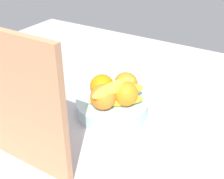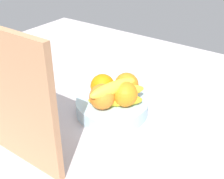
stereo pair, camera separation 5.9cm
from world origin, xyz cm
name	(u,v)px [view 2 (the right image)]	position (x,y,z in cm)	size (l,w,h in cm)	color
ground_plane	(116,117)	(0.00, 0.00, -1.50)	(180.00, 140.00, 3.00)	#BAB0B3
fruit_bowl	(112,106)	(1.45, 0.04, 2.35)	(23.65, 23.65, 4.70)	#A8CEE0
orange_front_left	(103,86)	(5.24, -0.34, 8.68)	(7.95, 7.95, 7.95)	orange
orange_front_right	(102,97)	(1.35, 5.35, 8.68)	(7.95, 7.95, 7.95)	orange
orange_center	(124,95)	(-3.51, 0.42, 8.68)	(7.95, 7.95, 7.95)	orange
orange_back_left	(126,85)	(-0.56, -5.30, 8.68)	(7.95, 7.95, 7.95)	orange
banana_bunch	(116,94)	(-1.18, 1.69, 8.90)	(16.03, 18.53, 8.40)	yellow
cutting_board	(14,101)	(8.08, 31.07, 18.00)	(28.00, 1.80, 36.00)	tan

